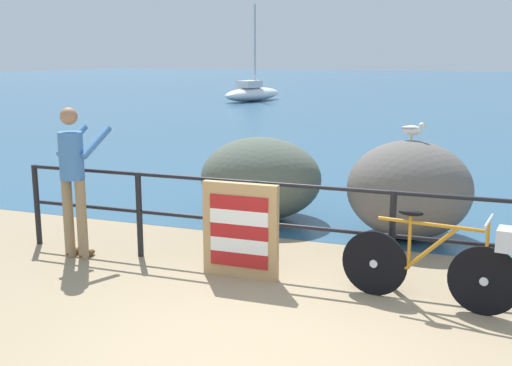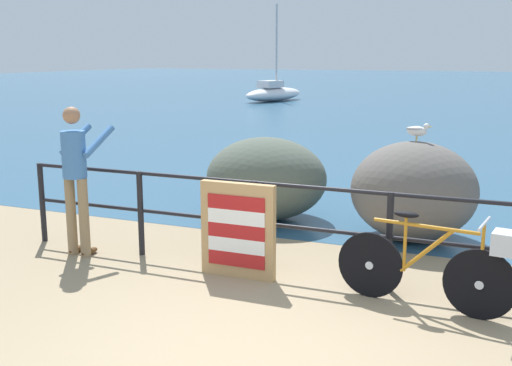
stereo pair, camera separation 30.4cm
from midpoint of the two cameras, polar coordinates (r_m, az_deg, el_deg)
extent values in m
cube|color=#937F60|center=(24.31, 15.95, 5.59)|extent=(120.00, 120.00, 0.10)
cube|color=#2D5675|center=(52.47, 18.22, 8.58)|extent=(120.00, 90.00, 0.01)
cylinder|color=black|center=(8.31, -20.55, -1.90)|extent=(0.07, 0.07, 1.02)
cylinder|color=black|center=(7.46, -11.87, -2.89)|extent=(0.07, 0.07, 1.02)
cylinder|color=black|center=(6.82, -1.24, -4.02)|extent=(0.07, 0.07, 1.02)
cylinder|color=black|center=(6.46, 11.09, -5.15)|extent=(0.07, 0.07, 1.02)
cylinder|color=black|center=(6.48, 4.83, -0.43)|extent=(7.36, 0.04, 0.04)
cylinder|color=black|center=(6.59, 4.76, -4.26)|extent=(7.36, 0.04, 0.04)
cylinder|color=black|center=(6.28, 9.48, -7.32)|extent=(0.66, 0.13, 0.66)
cylinder|color=#B7BCC6|center=(6.28, 9.48, -7.32)|extent=(0.09, 0.07, 0.08)
cylinder|color=black|center=(6.05, 18.95, -8.55)|extent=(0.66, 0.13, 0.66)
cylinder|color=#B7BCC6|center=(6.05, 18.95, -8.55)|extent=(0.09, 0.07, 0.08)
cylinder|color=#B27219|center=(6.00, 14.34, -3.72)|extent=(0.98, 0.18, 0.04)
cylinder|color=#B27219|center=(6.06, 14.47, -5.89)|extent=(0.50, 0.11, 0.50)
cylinder|color=#B27219|center=(6.10, 12.58, -5.38)|extent=(0.03, 0.03, 0.53)
ellipsoid|color=black|center=(6.02, 12.71, -2.70)|extent=(0.25, 0.13, 0.06)
cylinder|color=#B27219|center=(5.96, 19.13, -5.97)|extent=(0.03, 0.03, 0.57)
cylinder|color=#B7BCC6|center=(5.88, 19.31, -3.32)|extent=(0.10, 0.48, 0.03)
cube|color=#B7BCC6|center=(5.90, 20.94, -4.91)|extent=(0.23, 0.27, 0.20)
cylinder|color=#8C7251|center=(7.68, -18.01, -3.08)|extent=(0.12, 0.12, 0.95)
ellipsoid|color=#513319|center=(7.84, -17.51, -6.06)|extent=(0.12, 0.27, 0.08)
cylinder|color=#8C7251|center=(7.54, -16.89, -3.26)|extent=(0.12, 0.12, 0.95)
ellipsoid|color=#513319|center=(7.71, -16.40, -6.29)|extent=(0.12, 0.27, 0.08)
cylinder|color=#3F72B2|center=(7.46, -17.81, 2.41)|extent=(0.28, 0.28, 0.55)
sphere|color=#9E7051|center=(7.40, -18.03, 5.88)|extent=(0.20, 0.20, 0.20)
cylinder|color=#3F72B2|center=(7.73, -17.67, 3.76)|extent=(0.12, 0.52, 0.34)
cylinder|color=#3F72B2|center=(7.50, -15.63, 3.65)|extent=(0.12, 0.52, 0.34)
cube|color=tan|center=(6.63, -2.76, -4.41)|extent=(0.84, 0.09, 1.04)
cube|color=#AD1E1E|center=(6.68, -2.90, -7.10)|extent=(0.66, 0.01, 0.16)
cube|color=white|center=(6.63, -2.92, -5.82)|extent=(0.66, 0.01, 0.16)
cube|color=#AD1E1E|center=(6.58, -2.93, -4.53)|extent=(0.66, 0.01, 0.16)
cube|color=white|center=(6.54, -2.94, -3.21)|extent=(0.66, 0.01, 0.16)
cube|color=#AD1E1E|center=(6.50, -2.96, -1.89)|extent=(0.66, 0.01, 0.16)
ellipsoid|color=#605B56|center=(8.27, 12.92, -0.58)|extent=(1.62, 1.55, 1.28)
ellipsoid|color=#535C4F|center=(8.99, -0.55, 0.44)|extent=(1.78, 1.51, 1.20)
cylinder|color=gold|center=(8.26, 13.18, 4.11)|extent=(0.01, 0.01, 0.06)
cylinder|color=gold|center=(8.22, 13.10, 4.08)|extent=(0.01, 0.01, 0.06)
ellipsoid|color=white|center=(8.23, 13.17, 4.75)|extent=(0.27, 0.15, 0.13)
ellipsoid|color=#9E9EA3|center=(8.23, 13.05, 4.97)|extent=(0.25, 0.15, 0.06)
sphere|color=white|center=(8.19, 14.01, 5.17)|extent=(0.08, 0.08, 0.08)
cone|color=gold|center=(8.18, 14.35, 5.11)|extent=(0.05, 0.03, 0.02)
ellipsoid|color=white|center=(32.45, -0.58, 8.19)|extent=(2.44, 4.59, 0.70)
cube|color=silver|center=(32.18, -0.90, 9.10)|extent=(1.12, 1.47, 0.36)
cylinder|color=#B2B2B7|center=(32.55, -0.37, 12.52)|extent=(0.10, 0.10, 4.20)
camera|label=1|loc=(0.15, -91.22, -0.25)|focal=43.37mm
camera|label=2|loc=(0.15, 88.78, 0.25)|focal=43.37mm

